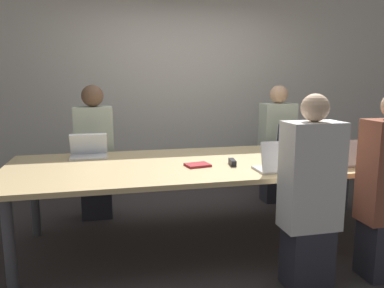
{
  "coord_description": "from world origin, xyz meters",
  "views": [
    {
      "loc": [
        -0.99,
        -3.2,
        1.5
      ],
      "look_at": [
        -0.23,
        0.1,
        0.91
      ],
      "focal_mm": 35.0,
      "sensor_mm": 36.0,
      "label": 1
    }
  ],
  "objects_px": {
    "laptop_far_right": "(293,141)",
    "laptop_near_right": "(349,158)",
    "person_far_right": "(277,146)",
    "cup_far_right": "(274,146)",
    "stapler": "(232,162)",
    "bottle_near_midright": "(305,154)",
    "cup_near_right": "(376,159)",
    "laptop_near_midright": "(279,163)",
    "person_far_left": "(95,154)",
    "person_near_midright": "(310,197)",
    "laptop_far_left": "(89,150)"
  },
  "relations": [
    {
      "from": "cup_far_right",
      "to": "bottle_near_midright",
      "type": "height_order",
      "value": "bottle_near_midright"
    },
    {
      "from": "laptop_near_midright",
      "to": "person_far_left",
      "type": "relative_size",
      "value": 0.24
    },
    {
      "from": "cup_near_right",
      "to": "laptop_far_left",
      "type": "height_order",
      "value": "laptop_far_left"
    },
    {
      "from": "person_far_right",
      "to": "cup_far_right",
      "type": "bearing_deg",
      "value": -118.39
    },
    {
      "from": "laptop_near_midright",
      "to": "person_near_midright",
      "type": "height_order",
      "value": "person_near_midright"
    },
    {
      "from": "laptop_near_right",
      "to": "laptop_far_left",
      "type": "distance_m",
      "value": 2.36
    },
    {
      "from": "bottle_near_midright",
      "to": "stapler",
      "type": "xyz_separation_m",
      "value": [
        -0.57,
        0.2,
        -0.09
      ]
    },
    {
      "from": "laptop_near_midright",
      "to": "laptop_near_right",
      "type": "xyz_separation_m",
      "value": [
        0.67,
        0.05,
        -0.01
      ]
    },
    {
      "from": "stapler",
      "to": "laptop_far_right",
      "type": "bearing_deg",
      "value": 43.84
    },
    {
      "from": "person_far_right",
      "to": "laptop_near_midright",
      "type": "xyz_separation_m",
      "value": [
        -0.68,
        -1.46,
        0.14
      ]
    },
    {
      "from": "laptop_near_right",
      "to": "cup_far_right",
      "type": "bearing_deg",
      "value": -70.38
    },
    {
      "from": "person_far_right",
      "to": "cup_near_right",
      "type": "bearing_deg",
      "value": -78.7
    },
    {
      "from": "person_near_midright",
      "to": "laptop_near_right",
      "type": "distance_m",
      "value": 0.8
    },
    {
      "from": "laptop_far_right",
      "to": "laptop_near_midright",
      "type": "distance_m",
      "value": 1.17
    },
    {
      "from": "laptop_far_right",
      "to": "cup_near_right",
      "type": "distance_m",
      "value": 0.96
    },
    {
      "from": "laptop_far_right",
      "to": "laptop_near_right",
      "type": "xyz_separation_m",
      "value": [
        0.04,
        -0.92,
        -0.01
      ]
    },
    {
      "from": "cup_near_right",
      "to": "stapler",
      "type": "xyz_separation_m",
      "value": [
        -1.25,
        0.23,
        -0.02
      ]
    },
    {
      "from": "laptop_far_right",
      "to": "laptop_near_midright",
      "type": "relative_size",
      "value": 0.92
    },
    {
      "from": "person_far_right",
      "to": "person_near_midright",
      "type": "xyz_separation_m",
      "value": [
        -0.64,
        -1.88,
        -0.02
      ]
    },
    {
      "from": "bottle_near_midright",
      "to": "laptop_near_right",
      "type": "height_order",
      "value": "bottle_near_midright"
    },
    {
      "from": "bottle_near_midright",
      "to": "cup_near_right",
      "type": "relative_size",
      "value": 2.88
    },
    {
      "from": "bottle_near_midright",
      "to": "laptop_far_right",
      "type": "bearing_deg",
      "value": 67.9
    },
    {
      "from": "bottle_near_midright",
      "to": "laptop_far_left",
      "type": "height_order",
      "value": "bottle_near_midright"
    },
    {
      "from": "cup_far_right",
      "to": "laptop_far_left",
      "type": "relative_size",
      "value": 0.24
    },
    {
      "from": "cup_near_right",
      "to": "cup_far_right",
      "type": "bearing_deg",
      "value": 125.74
    },
    {
      "from": "cup_far_right",
      "to": "cup_near_right",
      "type": "relative_size",
      "value": 0.9
    },
    {
      "from": "laptop_far_right",
      "to": "bottle_near_midright",
      "type": "distance_m",
      "value": 0.94
    },
    {
      "from": "person_far_right",
      "to": "laptop_far_left",
      "type": "distance_m",
      "value": 2.27
    },
    {
      "from": "bottle_near_midright",
      "to": "cup_near_right",
      "type": "distance_m",
      "value": 0.68
    },
    {
      "from": "cup_near_right",
      "to": "person_far_left",
      "type": "relative_size",
      "value": 0.06
    },
    {
      "from": "laptop_far_right",
      "to": "laptop_near_right",
      "type": "bearing_deg",
      "value": -87.64
    },
    {
      "from": "cup_far_right",
      "to": "person_far_left",
      "type": "distance_m",
      "value": 1.92
    },
    {
      "from": "laptop_far_left",
      "to": "stapler",
      "type": "xyz_separation_m",
      "value": [
        1.23,
        -0.63,
        -0.04
      ]
    },
    {
      "from": "laptop_far_left",
      "to": "person_far_left",
      "type": "distance_m",
      "value": 0.46
    },
    {
      "from": "laptop_near_right",
      "to": "person_far_left",
      "type": "xyz_separation_m",
      "value": [
        -2.15,
        1.32,
        -0.12
      ]
    },
    {
      "from": "bottle_near_midright",
      "to": "person_far_left",
      "type": "height_order",
      "value": "person_far_left"
    },
    {
      "from": "person_far_right",
      "to": "laptop_far_left",
      "type": "relative_size",
      "value": 4.13
    },
    {
      "from": "person_far_right",
      "to": "cup_far_right",
      "type": "height_order",
      "value": "person_far_right"
    },
    {
      "from": "stapler",
      "to": "laptop_near_midright",
      "type": "bearing_deg",
      "value": -38.79
    },
    {
      "from": "laptop_far_left",
      "to": "person_far_right",
      "type": "bearing_deg",
      "value": 13.44
    },
    {
      "from": "person_near_midright",
      "to": "person_far_left",
      "type": "distance_m",
      "value": 2.35
    },
    {
      "from": "laptop_near_midright",
      "to": "bottle_near_midright",
      "type": "bearing_deg",
      "value": -159.54
    },
    {
      "from": "person_far_right",
      "to": "person_far_left",
      "type": "bearing_deg",
      "value": -177.79
    },
    {
      "from": "laptop_near_midright",
      "to": "cup_near_right",
      "type": "relative_size",
      "value": 3.82
    },
    {
      "from": "cup_far_right",
      "to": "person_near_midright",
      "type": "height_order",
      "value": "person_near_midright"
    },
    {
      "from": "laptop_near_right",
      "to": "cup_near_right",
      "type": "distance_m",
      "value": 0.29
    },
    {
      "from": "laptop_near_midright",
      "to": "bottle_near_midright",
      "type": "height_order",
      "value": "bottle_near_midright"
    },
    {
      "from": "person_far_right",
      "to": "laptop_far_left",
      "type": "height_order",
      "value": "person_far_right"
    },
    {
      "from": "person_far_left",
      "to": "laptop_far_right",
      "type": "bearing_deg",
      "value": -10.7
    },
    {
      "from": "stapler",
      "to": "person_far_left",
      "type": "bearing_deg",
      "value": 145.95
    }
  ]
}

